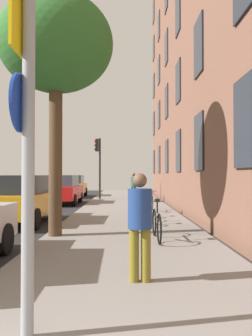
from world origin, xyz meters
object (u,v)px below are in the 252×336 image
object	(u,v)px
bicycle_3	(150,203)
pedestrian_1	(134,185)
bicycle_2	(137,206)
car_1	(19,199)
bicycle_1	(138,212)
car_2	(63,189)
car_3	(73,186)
tree_near	(56,46)
sign_post	(26,128)
traffic_light	(98,157)
bicycle_0	(157,224)
pedestrian_0	(140,219)

from	to	relation	value
bicycle_3	pedestrian_1	xyz separation A→B (m)	(-0.53, 6.25, 0.58)
bicycle_2	car_1	bearing A→B (deg)	-164.31
bicycle_1	car_2	size ratio (longest dim) A/B	0.41
bicycle_3	car_3	xyz separation A→B (m)	(-4.90, 11.02, 0.36)
pedestrian_1	tree_near	bearing A→B (deg)	-100.93
sign_post	bicycle_1	size ratio (longest dim) A/B	2.05
pedestrian_1	car_3	bearing A→B (deg)	132.51
bicycle_3	car_2	bearing A→B (deg)	133.82
traffic_light	pedestrian_1	size ratio (longest dim) A/B	2.35
bicycle_1	bicycle_3	bearing A→B (deg)	79.71
sign_post	bicycle_2	size ratio (longest dim) A/B	2.00
sign_post	tree_near	size ratio (longest dim) A/B	0.56
sign_post	traffic_light	world-z (taller)	traffic_light
bicycle_1	traffic_light	bearing A→B (deg)	100.55
bicycle_0	pedestrian_0	world-z (taller)	pedestrian_0
sign_post	bicycle_1	world-z (taller)	sign_post
traffic_light	pedestrian_0	bearing A→B (deg)	-83.65
traffic_light	bicycle_1	bearing A→B (deg)	-79.45
bicycle_3	car_1	bearing A→B (deg)	-148.25
car_1	tree_near	bearing A→B (deg)	-57.46
sign_post	traffic_light	size ratio (longest dim) A/B	0.88
tree_near	traffic_light	bearing A→B (deg)	89.66
car_1	car_3	size ratio (longest dim) A/B	0.95
bicycle_0	car_1	distance (m)	5.47
pedestrian_0	traffic_light	bearing A→B (deg)	96.35
tree_near	bicycle_2	xyz separation A→B (m)	(2.21, 3.92, -4.43)
sign_post	car_2	xyz separation A→B (m)	(-2.49, 15.74, -1.24)
bicycle_1	car_3	xyz separation A→B (m)	(-4.23, 14.68, 0.35)
pedestrian_0	car_1	distance (m)	7.51
traffic_light	pedestrian_0	size ratio (longest dim) A/B	2.51
pedestrian_1	car_3	xyz separation A→B (m)	(-4.37, 4.76, -0.22)
bicycle_0	car_2	size ratio (longest dim) A/B	0.44
bicycle_0	car_1	world-z (taller)	car_1
bicycle_2	pedestrian_1	distance (m)	8.01
traffic_light	car_1	xyz separation A→B (m)	(-1.86, -10.39, -1.93)
sign_post	pedestrian_1	xyz separation A→B (m)	(1.49, 17.28, -1.02)
tree_near	car_1	distance (m)	5.26
tree_near	bicycle_2	world-z (taller)	tree_near
bicycle_2	bicycle_3	world-z (taller)	bicycle_2
tree_near	car_2	xyz separation A→B (m)	(-1.69, 10.36, -4.08)
tree_near	bicycle_0	distance (m)	5.11
tree_near	bicycle_3	bearing A→B (deg)	63.41
bicycle_0	pedestrian_0	xyz separation A→B (m)	(-0.53, -3.12, 0.50)
sign_post	bicycle_0	xyz separation A→B (m)	(1.69, 4.79, -1.58)
bicycle_1	car_1	xyz separation A→B (m)	(-3.95, 0.81, 0.35)
sign_post	car_2	bearing A→B (deg)	99.00
pedestrian_1	bicycle_2	bearing A→B (deg)	-90.66
bicycle_0	car_2	bearing A→B (deg)	110.90
bicycle_0	car_3	size ratio (longest dim) A/B	0.41
car_2	bicycle_0	bearing A→B (deg)	-69.10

